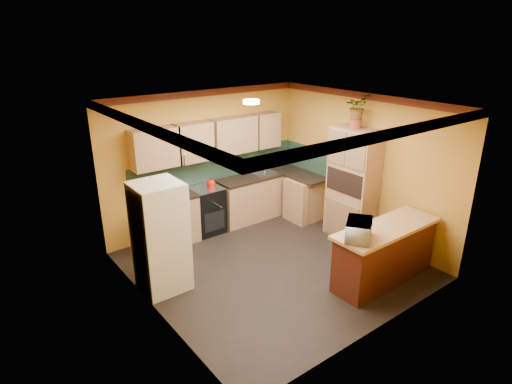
# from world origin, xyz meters

# --- Properties ---
(room_shell) EXTENTS (4.24, 4.24, 2.72)m
(room_shell) POSITION_xyz_m (0.02, 0.28, 2.09)
(room_shell) COLOR black
(room_shell) RESTS_ON ground
(base_cabinets_back) EXTENTS (3.65, 0.60, 0.88)m
(base_cabinets_back) POSITION_xyz_m (0.42, 1.80, 0.44)
(base_cabinets_back) COLOR tan
(base_cabinets_back) RESTS_ON ground
(countertop_back) EXTENTS (3.65, 0.62, 0.04)m
(countertop_back) POSITION_xyz_m (0.42, 1.80, 0.90)
(countertop_back) COLOR black
(countertop_back) RESTS_ON base_cabinets_back
(stove) EXTENTS (0.58, 0.58, 0.91)m
(stove) POSITION_xyz_m (-0.21, 1.80, 0.46)
(stove) COLOR black
(stove) RESTS_ON ground
(kettle) EXTENTS (0.22, 0.22, 0.18)m
(kettle) POSITION_xyz_m (-0.11, 1.75, 1.00)
(kettle) COLOR red
(kettle) RESTS_ON stove
(sink) EXTENTS (0.48, 0.40, 0.03)m
(sink) POSITION_xyz_m (1.19, 1.80, 0.94)
(sink) COLOR silver
(sink) RESTS_ON countertop_back
(base_cabinets_right) EXTENTS (0.60, 0.80, 0.88)m
(base_cabinets_right) POSITION_xyz_m (1.80, 1.10, 0.44)
(base_cabinets_right) COLOR tan
(base_cabinets_right) RESTS_ON ground
(countertop_right) EXTENTS (0.62, 0.80, 0.04)m
(countertop_right) POSITION_xyz_m (1.80, 1.10, 0.90)
(countertop_right) COLOR black
(countertop_right) RESTS_ON base_cabinets_right
(fridge) EXTENTS (0.68, 0.66, 1.70)m
(fridge) POSITION_xyz_m (-1.75, 0.52, 0.85)
(fridge) COLOR white
(fridge) RESTS_ON ground
(pantry) EXTENTS (0.48, 0.90, 2.10)m
(pantry) POSITION_xyz_m (1.85, -0.03, 1.05)
(pantry) COLOR tan
(pantry) RESTS_ON ground
(fern_pot) EXTENTS (0.22, 0.22, 0.16)m
(fern_pot) POSITION_xyz_m (1.85, 0.02, 2.18)
(fern_pot) COLOR maroon
(fern_pot) RESTS_ON pantry
(fern) EXTENTS (0.48, 0.45, 0.44)m
(fern) POSITION_xyz_m (1.85, 0.02, 2.48)
(fern) COLOR tan
(fern) RESTS_ON fern_pot
(breakfast_bar) EXTENTS (1.80, 0.55, 0.88)m
(breakfast_bar) POSITION_xyz_m (1.09, -1.39, 0.44)
(breakfast_bar) COLOR #471C10
(breakfast_bar) RESTS_ON ground
(bar_top) EXTENTS (1.90, 0.65, 0.05)m
(bar_top) POSITION_xyz_m (1.09, -1.39, 0.91)
(bar_top) COLOR tan
(bar_top) RESTS_ON breakfast_bar
(microwave) EXTENTS (0.61, 0.58, 0.28)m
(microwave) POSITION_xyz_m (0.41, -1.39, 1.07)
(microwave) COLOR white
(microwave) RESTS_ON bar_top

